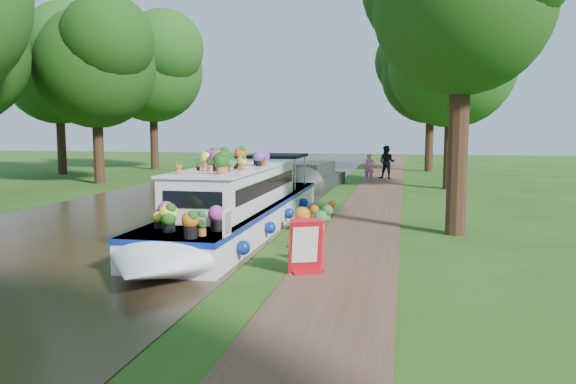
{
  "coord_description": "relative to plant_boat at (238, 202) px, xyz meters",
  "views": [
    {
      "loc": [
        2.36,
        -13.07,
        2.98
      ],
      "look_at": [
        -0.58,
        1.13,
        1.3
      ],
      "focal_mm": 35.0,
      "sensor_mm": 36.0,
      "label": 1
    }
  ],
  "objects": [
    {
      "name": "ground",
      "position": [
        2.25,
        -2.11,
        -0.85
      ],
      "size": [
        100.0,
        100.0,
        0.0
      ],
      "primitive_type": "plane",
      "color": "#1F4511",
      "rests_on": "ground"
    },
    {
      "name": "canal_water",
      "position": [
        -3.75,
        -2.11,
        -0.84
      ],
      "size": [
        10.0,
        100.0,
        0.02
      ],
      "primitive_type": "cube",
      "color": "black",
      "rests_on": "ground"
    },
    {
      "name": "towpath",
      "position": [
        3.45,
        -2.11,
        -0.84
      ],
      "size": [
        2.2,
        100.0,
        0.03
      ],
      "primitive_type": "cube",
      "color": "#4B3123",
      "rests_on": "ground"
    },
    {
      "name": "plant_boat",
      "position": [
        0.0,
        0.0,
        0.0
      ],
      "size": [
        2.29,
        13.52,
        2.22
      ],
      "color": "white",
      "rests_on": "canal_water"
    },
    {
      "name": "tree_near_mid",
      "position": [
        6.73,
        12.97,
        5.58
      ],
      "size": [
        6.9,
        6.6,
        9.4
      ],
      "color": "black",
      "rests_on": "ground"
    },
    {
      "name": "tree_near_far",
      "position": [
        6.23,
        23.98,
        6.2
      ],
      "size": [
        7.59,
        7.26,
        10.3
      ],
      "color": "black",
      "rests_on": "ground"
    },
    {
      "name": "tree_far_c",
      "position": [
        -11.27,
        11.98,
        5.67
      ],
      "size": [
        7.13,
        6.82,
        9.59
      ],
      "color": "black",
      "rests_on": "ground"
    },
    {
      "name": "tree_far_d",
      "position": [
        -12.77,
        21.99,
        6.55
      ],
      "size": [
        8.05,
        7.7,
        10.85
      ],
      "color": "black",
      "rests_on": "ground"
    },
    {
      "name": "tree_far_h",
      "position": [
        -16.77,
        16.98,
        6.28
      ],
      "size": [
        7.82,
        7.48,
        10.49
      ],
      "color": "black",
      "rests_on": "ground"
    },
    {
      "name": "second_boat",
      "position": [
        0.24,
        11.79,
        -0.34
      ],
      "size": [
        2.58,
        6.67,
        1.25
      ],
      "rotation": [
        0.0,
        0.0,
        -0.13
      ],
      "color": "black",
      "rests_on": "canal_water"
    },
    {
      "name": "sandwich_board",
      "position": [
        2.7,
        -4.13,
        -0.33
      ],
      "size": [
        0.74,
        0.77,
        1.08
      ],
      "rotation": [
        0.0,
        0.0,
        0.4
      ],
      "color": "#B80D1A",
      "rests_on": "towpath"
    },
    {
      "name": "pedestrian_pink",
      "position": [
        2.75,
        15.86,
        -0.07
      ],
      "size": [
        0.6,
        0.44,
        1.51
      ],
      "primitive_type": "imported",
      "rotation": [
        0.0,
        0.0,
        0.15
      ],
      "color": "#C3508E",
      "rests_on": "towpath"
    },
    {
      "name": "pedestrian_dark",
      "position": [
        3.65,
        17.43,
        0.13
      ],
      "size": [
        1.08,
        0.93,
        1.9
      ],
      "primitive_type": "imported",
      "rotation": [
        0.0,
        0.0,
        -0.26
      ],
      "color": "black",
      "rests_on": "towpath"
    },
    {
      "name": "verge_plant",
      "position": [
        2.18,
        -2.81,
        -0.65
      ],
      "size": [
        0.4,
        0.35,
        0.4
      ],
      "primitive_type": "imported",
      "rotation": [
        0.0,
        0.0,
        0.13
      ],
      "color": "#1F6924",
      "rests_on": "ground"
    }
  ]
}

